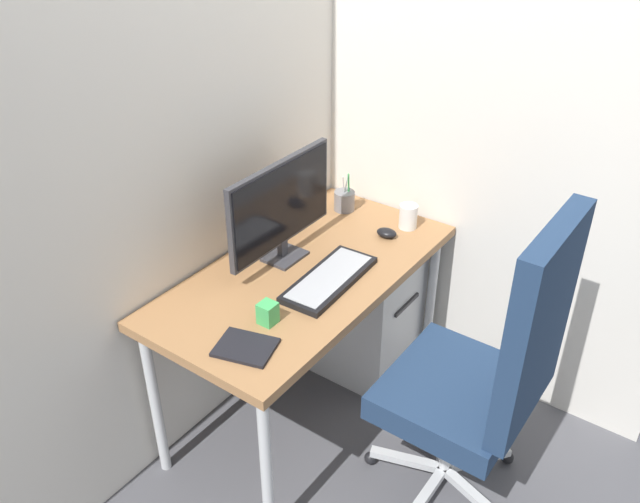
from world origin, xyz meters
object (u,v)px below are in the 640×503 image
at_px(mouse, 387,233).
at_px(pen_holder, 344,200).
at_px(monitor, 281,206).
at_px(filing_cabinet, 361,309).
at_px(coffee_mug, 408,216).
at_px(desk_clamp_accessory, 268,313).
at_px(office_chair, 490,369).
at_px(keyboard, 329,279).
at_px(notebook, 245,347).

bearing_deg(mouse, pen_holder, 63.89).
relative_size(monitor, pen_holder, 3.21).
relative_size(filing_cabinet, monitor, 1.08).
distance_m(monitor, coffee_mug, 0.59).
distance_m(filing_cabinet, desk_clamp_accessory, 0.87).
bearing_deg(monitor, filing_cabinet, -19.77).
xyz_separation_m(filing_cabinet, monitor, (-0.38, 0.14, 0.64)).
distance_m(office_chair, pen_holder, 1.04).
relative_size(office_chair, filing_cabinet, 1.98).
relative_size(office_chair, mouse, 14.23).
xyz_separation_m(keyboard, pen_holder, (0.50, 0.27, 0.03)).
relative_size(monitor, keyboard, 1.30).
xyz_separation_m(office_chair, filing_cabinet, (0.40, 0.75, -0.32)).
distance_m(coffee_mug, desk_clamp_accessory, 0.85).
xyz_separation_m(monitor, coffee_mug, (0.49, -0.28, -0.17)).
relative_size(mouse, notebook, 0.46).
height_order(monitor, keyboard, monitor).
height_order(office_chair, monitor, office_chair).
height_order(mouse, coffee_mug, coffee_mug).
relative_size(filing_cabinet, notebook, 3.31).
bearing_deg(mouse, office_chair, -128.32).
distance_m(pen_holder, desk_clamp_accessory, 0.85).
bearing_deg(pen_holder, coffee_mug, -85.33).
distance_m(filing_cabinet, coffee_mug, 0.51).
distance_m(mouse, desk_clamp_accessory, 0.72).
xyz_separation_m(keyboard, coffee_mug, (0.53, -0.03, 0.04)).
bearing_deg(office_chair, pen_holder, 61.79).
xyz_separation_m(notebook, desk_clamp_accessory, (0.15, 0.03, 0.03)).
relative_size(mouse, pen_holder, 0.48).
bearing_deg(keyboard, monitor, 81.60).
xyz_separation_m(filing_cabinet, desk_clamp_accessory, (-0.73, -0.08, 0.46)).
bearing_deg(keyboard, pen_holder, 28.38).
bearing_deg(desk_clamp_accessory, keyboard, -4.99).
bearing_deg(keyboard, mouse, -0.36).
bearing_deg(desk_clamp_accessory, notebook, -169.18).
bearing_deg(pen_holder, notebook, -164.34).
bearing_deg(filing_cabinet, desk_clamp_accessory, -173.57).
distance_m(keyboard, notebook, 0.47).
distance_m(office_chair, mouse, 0.75).
height_order(pen_holder, notebook, pen_holder).
height_order(notebook, coffee_mug, coffee_mug).
height_order(mouse, notebook, mouse).
height_order(pen_holder, desk_clamp_accessory, pen_holder).
relative_size(keyboard, mouse, 5.11).
xyz_separation_m(filing_cabinet, pen_holder, (0.09, 0.16, 0.47)).
relative_size(notebook, desk_clamp_accessory, 2.37).
bearing_deg(coffee_mug, pen_holder, 94.67).
height_order(keyboard, coffee_mug, coffee_mug).
bearing_deg(monitor, mouse, -33.93).
distance_m(filing_cabinet, keyboard, 0.61).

